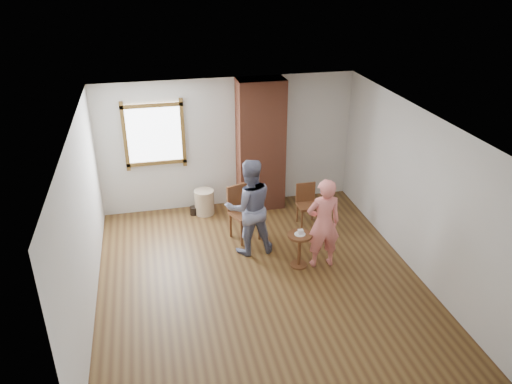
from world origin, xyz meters
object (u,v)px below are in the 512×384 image
at_px(dining_chair_right, 307,202).
at_px(person_pink, 323,223).
at_px(man, 249,207).
at_px(stoneware_crock, 204,202).
at_px(dining_chair_left, 242,209).
at_px(side_table, 299,245).

relative_size(dining_chair_right, person_pink, 0.52).
relative_size(man, person_pink, 1.10).
relative_size(stoneware_crock, dining_chair_left, 0.50).
xyz_separation_m(dining_chair_right, person_pink, (-0.19, -1.39, 0.33)).
height_order(stoneware_crock, person_pink, person_pink).
bearing_deg(dining_chair_left, man, -108.72).
distance_m(stoneware_crock, dining_chair_left, 1.21).
bearing_deg(man, dining_chair_right, -152.41).
bearing_deg(dining_chair_right, man, -149.87).
distance_m(stoneware_crock, man, 1.75).
height_order(man, person_pink, man).
distance_m(side_table, person_pink, 0.53).
distance_m(stoneware_crock, dining_chair_right, 2.02).
height_order(dining_chair_left, man, man).
bearing_deg(side_table, man, 137.55).
bearing_deg(dining_chair_left, side_table, -79.11).
height_order(side_table, man, man).
bearing_deg(stoneware_crock, dining_chair_right, -24.01).
bearing_deg(dining_chair_left, stoneware_crock, 97.18).
xyz_separation_m(dining_chair_left, person_pink, (1.09, -1.18, 0.22)).
relative_size(stoneware_crock, dining_chair_right, 0.62).
bearing_deg(person_pink, man, -31.04).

